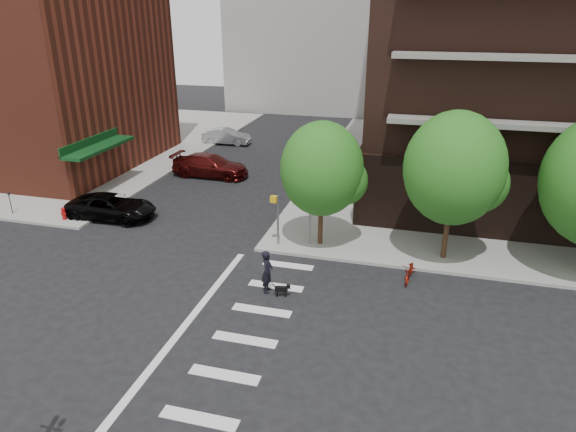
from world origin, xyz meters
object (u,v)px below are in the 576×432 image
fire_hydrant (64,213)px  parked_car_maroon (210,166)px  parked_car_black (112,207)px  parked_car_silver (227,136)px  dog_walker (267,272)px  scooter (410,271)px

fire_hydrant → parked_car_maroon: bearing=65.2°
parked_car_black → parked_car_silver: size_ratio=1.20×
fire_hydrant → dog_walker: 13.96m
parked_car_maroon → dog_walker: 16.69m
parked_car_black → scooter: parked_car_black is taller
fire_hydrant → parked_car_silver: parked_car_silver is taller
parked_car_maroon → parked_car_silver: size_ratio=1.31×
parked_car_silver → scooter: 26.64m
parked_car_black → dog_walker: 12.28m
parked_car_maroon → parked_car_silver: 9.29m
fire_hydrant → parked_car_silver: bearing=83.1°
fire_hydrant → parked_car_maroon: parked_car_maroon is taller
parked_car_maroon → scooter: bearing=-128.2°
parked_car_black → scooter: (16.74, -2.95, -0.24)m
scooter → dog_walker: size_ratio=0.91×
parked_car_silver → fire_hydrant: bearing=170.0°
fire_hydrant → parked_car_maroon: (4.61, 9.96, 0.24)m
fire_hydrant → scooter: bearing=-5.3°
scooter → parked_car_maroon: bearing=147.8°
parked_car_maroon → fire_hydrant: bearing=156.1°
fire_hydrant → parked_car_black: (2.30, 1.20, 0.14)m
dog_walker → parked_car_black: bearing=60.2°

